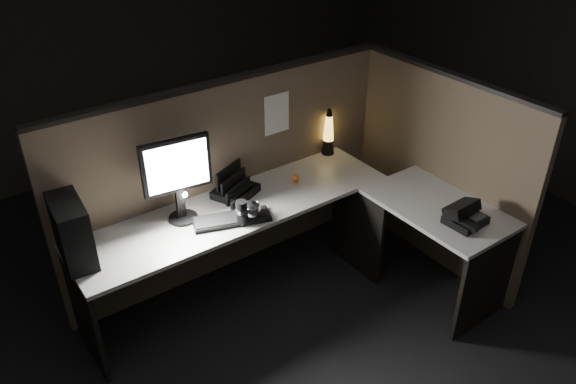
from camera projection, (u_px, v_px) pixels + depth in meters
floor at (305, 326)px, 3.91m from camera, size 6.00×6.00×0.00m
room_shell at (309, 111)px, 3.06m from camera, size 6.00×6.00×6.00m
partition_back at (231, 179)px, 4.16m from camera, size 2.66×0.06×1.50m
partition_right at (438, 172)px, 4.25m from camera, size 0.06×1.66×1.50m
desk at (305, 233)px, 3.87m from camera, size 2.60×1.60×0.73m
pc_tower at (72, 232)px, 3.28m from camera, size 0.20×0.39×0.40m
monitor at (177, 172)px, 3.58m from camera, size 0.45×0.19×0.58m
keyboard at (232, 219)px, 3.72m from camera, size 0.54×0.33×0.03m
mouse at (263, 218)px, 3.72m from camera, size 0.11×0.09×0.04m
clip_lamp at (181, 199)px, 3.74m from camera, size 0.04×0.16×0.20m
organizer at (235, 188)px, 3.99m from camera, size 0.36×0.34×0.22m
lava_lamp at (328, 135)px, 4.47m from camera, size 0.10×0.10×0.38m
travel_mug at (242, 213)px, 3.65m from camera, size 0.08×0.08×0.17m
steel_mug at (251, 212)px, 3.73m from camera, size 0.17×0.17×0.11m
figurine at (296, 178)px, 4.13m from camera, size 0.05×0.05×0.05m
pinned_paper at (277, 114)px, 4.11m from camera, size 0.21×0.00×0.31m
desk_phone at (464, 215)px, 3.69m from camera, size 0.25×0.26×0.15m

